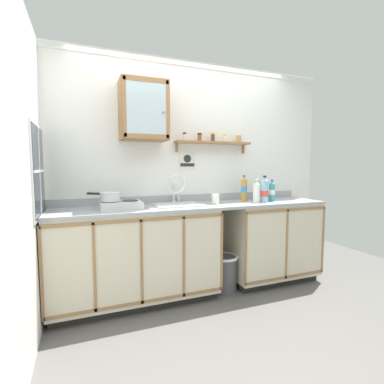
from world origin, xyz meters
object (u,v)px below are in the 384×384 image
bottle_water_blue_4 (264,191)px  warning_sign (187,161)px  bottle_juice_amber_0 (244,189)px  bottle_water_clear_5 (256,192)px  hot_plate_stove (121,205)px  trash_bin (224,272)px  wall_cabinet (144,111)px  sink (178,207)px  bottle_detergent_teal_1 (272,191)px  bottle_soda_green_2 (257,191)px  saucepan (110,196)px  bottle_opaque_white_3 (256,192)px  mug (215,199)px

bottle_water_blue_4 → warning_sign: bearing=153.9°
bottle_juice_amber_0 → bottle_water_clear_5: 0.20m
hot_plate_stove → trash_bin: hot_plate_stove is taller
bottle_juice_amber_0 → warning_sign: size_ratio=1.48×
bottle_water_blue_4 → wall_cabinet: 1.56m
bottle_water_clear_5 → sink: bearing=-175.8°
sink → bottle_detergent_teal_1: 1.12m
hot_plate_stove → bottle_juice_amber_0: bottle_juice_amber_0 is taller
sink → bottle_soda_green_2: (0.96, -0.03, 0.14)m
hot_plate_stove → saucepan: bearing=165.3°
sink → bottle_opaque_white_3: 0.90m
bottle_juice_amber_0 → saucepan: bearing=-177.6°
bottle_water_clear_5 → wall_cabinet: 1.59m
hot_plate_stove → mug: 0.99m
bottle_water_blue_4 → bottle_water_clear_5: 0.22m
bottle_juice_amber_0 → bottle_detergent_teal_1: size_ratio=1.20×
bottle_water_blue_4 → bottle_detergent_teal_1: bearing=18.6°
sink → hot_plate_stove: (-0.59, -0.05, 0.05)m
sink → wall_cabinet: 1.03m
bottle_juice_amber_0 → bottle_opaque_white_3: size_ratio=1.16×
bottle_detergent_teal_1 → bottle_water_blue_4: bottle_water_blue_4 is taller
bottle_water_clear_5 → mug: bottle_water_clear_5 is taller
hot_plate_stove → warning_sign: size_ratio=1.91×
bottle_juice_amber_0 → trash_bin: size_ratio=0.77×
wall_cabinet → bottle_water_clear_5: bearing=-1.1°
mug → wall_cabinet: bearing=165.8°
saucepan → bottle_detergent_teal_1: 1.79m
sink → trash_bin: size_ratio=1.26×
bottle_detergent_teal_1 → bottle_soda_green_2: bottle_soda_green_2 is taller
bottle_juice_amber_0 → bottle_soda_green_2: bottle_juice_amber_0 is taller
hot_plate_stove → trash_bin: (1.08, -0.07, -0.79)m
bottle_detergent_teal_1 → mug: bottle_detergent_teal_1 is taller
warning_sign → trash_bin: warning_sign is taller
bottle_soda_green_2 → wall_cabinet: bearing=174.3°
sink → bottle_juice_amber_0: 0.84m
trash_bin → saucepan: bearing=175.6°
bottle_juice_amber_0 → mug: size_ratio=2.58×
bottle_water_clear_5 → warning_sign: size_ratio=1.11×
hot_plate_stove → saucepan: 0.13m
bottle_detergent_teal_1 → bottle_water_clear_5: 0.20m
hot_plate_stove → trash_bin: size_ratio=0.99×
sink → warning_sign: 0.57m
saucepan → bottle_water_blue_4: (1.66, -0.12, 0.01)m
bottle_detergent_teal_1 → bottle_soda_green_2: 0.17m
mug → trash_bin: bearing=-21.5°
bottle_soda_green_2 → bottle_water_blue_4: bearing=-82.1°
bottle_detergent_teal_1 → bottle_opaque_white_3: size_ratio=0.96×
bottle_juice_amber_0 → bottle_soda_green_2: (0.14, -0.06, -0.02)m
sink → bottle_juice_amber_0: size_ratio=1.64×
hot_plate_stove → bottle_water_blue_4: size_ratio=1.29×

